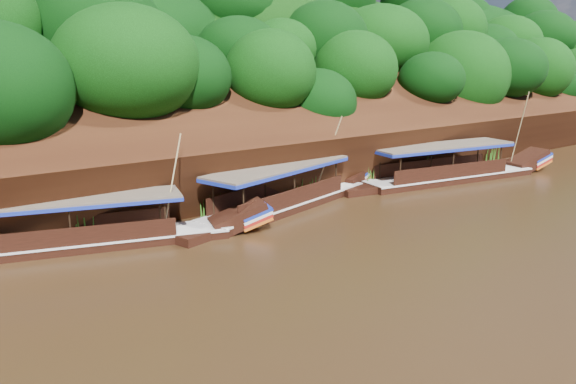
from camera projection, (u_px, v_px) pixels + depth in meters
name	position (u px, v px, depth m)	size (l,w,h in m)	color
ground	(405.00, 244.00, 25.97)	(160.00, 160.00, 0.00)	black
riverbank	(179.00, 144.00, 43.07)	(120.00, 30.06, 19.40)	black
boat_0	(459.00, 172.00, 39.32)	(16.25, 4.87, 6.56)	black
boat_1	(296.00, 195.00, 32.69)	(15.03, 5.81, 5.55)	black
boat_2	(108.00, 234.00, 25.76)	(14.65, 6.19, 5.42)	black
reeds	(237.00, 197.00, 31.12)	(50.42, 2.36, 2.11)	#2F6E1B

